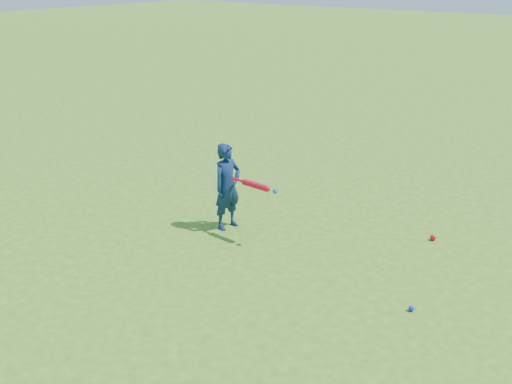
# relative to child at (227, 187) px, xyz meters

# --- Properties ---
(ground) EXTENTS (80.00, 80.00, 0.00)m
(ground) POSITION_rel_child_xyz_m (-0.02, 0.47, -0.59)
(ground) COLOR #3E731B
(ground) RESTS_ON ground
(child) EXTENTS (0.34, 0.46, 1.18)m
(child) POSITION_rel_child_xyz_m (0.00, 0.00, 0.00)
(child) COLOR #10244D
(child) RESTS_ON ground
(ground_ball_red) EXTENTS (0.08, 0.08, 0.08)m
(ground_ball_red) POSITION_rel_child_xyz_m (2.37, 1.30, -0.55)
(ground_ball_red) COLOR red
(ground_ball_red) RESTS_ON ground
(ground_ball_blue) EXTENTS (0.06, 0.06, 0.06)m
(ground_ball_blue) POSITION_rel_child_xyz_m (2.81, -0.42, -0.56)
(ground_ball_blue) COLOR #0C2CDA
(ground_ball_blue) RESTS_ON ground
(bat_swing) EXTENTS (0.72, 0.10, 0.08)m
(bat_swing) POSITION_rel_child_xyz_m (0.56, -0.08, 0.16)
(bat_swing) COLOR red
(bat_swing) RESTS_ON ground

